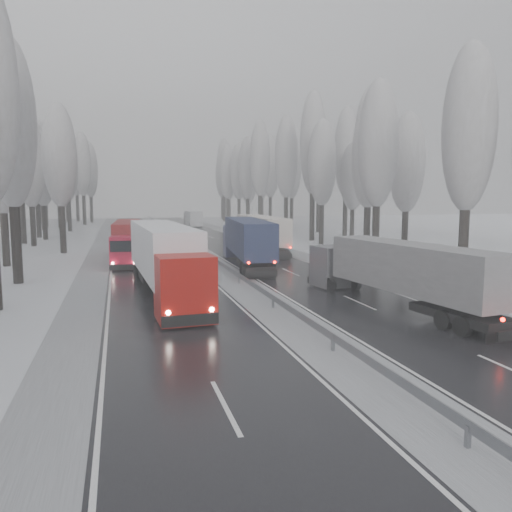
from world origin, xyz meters
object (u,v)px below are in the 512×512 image
truck_blue_box (246,239)px  truck_cream_box (259,231)px  truck_grey_tarp (397,270)px  truck_red_white (165,256)px  box_truck_distant (193,219)px  truck_red_red (127,238)px

truck_blue_box → truck_cream_box: (3.98, 9.96, -0.09)m
truck_grey_tarp → truck_red_white: size_ratio=0.84×
truck_cream_box → truck_red_white: size_ratio=0.91×
box_truck_distant → truck_red_white: truck_red_white is taller
box_truck_distant → truck_red_red: size_ratio=0.58×
truck_red_white → truck_cream_box: bearing=57.8°
truck_grey_tarp → truck_red_white: (-12.06, 6.48, 0.41)m
truck_blue_box → truck_red_red: size_ratio=1.13×
truck_cream_box → truck_red_red: size_ratio=1.08×
truck_grey_tarp → truck_blue_box: 18.52m
truck_grey_tarp → truck_red_red: bearing=111.1°
truck_grey_tarp → truck_cream_box: truck_cream_box is taller
truck_cream_box → truck_red_white: bearing=-119.1°
truck_cream_box → truck_red_red: bearing=-169.8°
truck_red_white → truck_grey_tarp: bearing=-31.2°
truck_blue_box → truck_red_white: 14.18m
truck_blue_box → truck_red_red: 12.52m
box_truck_distant → truck_red_red: bearing=-106.9°
truck_cream_box → truck_red_red: truck_cream_box is taller
truck_cream_box → truck_blue_box: bearing=-111.6°
truck_grey_tarp → box_truck_distant: truck_grey_tarp is taller
truck_blue_box → box_truck_distant: (3.88, 58.88, -0.84)m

